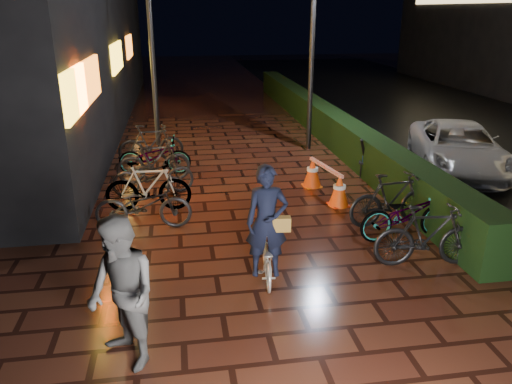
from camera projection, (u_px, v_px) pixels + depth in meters
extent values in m
plane|color=#381911|center=(271.00, 242.00, 9.26)|extent=(80.00, 80.00, 0.00)
cube|color=black|center=(323.00, 120.00, 16.99)|extent=(0.70, 20.00, 1.00)
imported|color=#535356|center=(122.00, 294.00, 5.77)|extent=(1.11, 1.17, 1.91)
imported|color=#BABABF|center=(458.00, 148.00, 13.13)|extent=(3.35, 4.90, 1.25)
cube|color=yellow|center=(75.00, 93.00, 9.25)|extent=(0.08, 2.00, 0.90)
cube|color=orange|center=(88.00, 82.00, 10.64)|extent=(0.08, 3.00, 0.90)
cube|color=yellow|center=(117.00, 57.00, 16.20)|extent=(0.08, 2.80, 0.90)
cube|color=orange|center=(129.00, 46.00, 20.84)|extent=(0.08, 2.20, 0.90)
cylinder|color=black|center=(312.00, 58.00, 14.49)|extent=(0.16, 0.16, 5.44)
cylinder|color=black|center=(152.00, 51.00, 14.91)|extent=(0.18, 0.18, 5.79)
imported|color=silver|center=(266.00, 258.00, 7.91)|extent=(0.59, 1.37, 0.70)
imported|color=black|center=(267.00, 222.00, 7.59)|extent=(0.69, 0.49, 1.78)
cube|color=olive|center=(280.00, 224.00, 7.59)|extent=(0.32, 0.16, 0.23)
cone|color=#F14A0C|center=(339.00, 190.00, 10.85)|extent=(0.45, 0.45, 0.72)
cone|color=#DF410B|center=(312.00, 172.00, 12.03)|extent=(0.45, 0.45, 0.72)
cube|color=red|center=(338.00, 205.00, 10.97)|extent=(0.46, 0.46, 0.03)
cube|color=#D65D0B|center=(312.00, 186.00, 12.15)|extent=(0.46, 0.46, 0.03)
cube|color=red|center=(326.00, 167.00, 11.33)|extent=(0.36, 1.54, 0.07)
cube|color=black|center=(370.00, 162.00, 12.69)|extent=(0.70, 0.64, 0.04)
cylinder|color=black|center=(360.00, 171.00, 12.64)|extent=(0.04, 0.04, 0.39)
cylinder|color=black|center=(379.00, 172.00, 12.54)|extent=(0.04, 0.04, 0.39)
cylinder|color=black|center=(361.00, 167.00, 12.98)|extent=(0.04, 0.04, 0.39)
cylinder|color=black|center=(379.00, 168.00, 12.88)|extent=(0.04, 0.04, 0.39)
cube|color=#0B2793|center=(371.00, 155.00, 12.63)|extent=(0.51, 0.48, 0.31)
cylinder|color=black|center=(364.00, 157.00, 12.53)|extent=(0.39, 0.31, 0.99)
imported|color=black|center=(155.00, 156.00, 12.91)|extent=(1.91, 0.81, 0.98)
imported|color=black|center=(153.00, 174.00, 11.45)|extent=(1.94, 0.92, 0.98)
imported|color=black|center=(151.00, 144.00, 13.86)|extent=(1.86, 0.79, 1.08)
imported|color=black|center=(148.00, 186.00, 10.51)|extent=(1.83, 0.62, 1.08)
imported|color=black|center=(143.00, 205.00, 9.67)|extent=(1.90, 0.77, 0.98)
imported|color=black|center=(154.00, 161.00, 12.27)|extent=(1.85, 0.71, 1.08)
imported|color=black|center=(407.00, 214.00, 9.23)|extent=(1.91, 0.82, 0.98)
imported|color=black|center=(392.00, 199.00, 9.80)|extent=(1.85, 0.70, 1.08)
imported|color=black|center=(428.00, 236.00, 8.22)|extent=(1.85, 0.69, 1.08)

